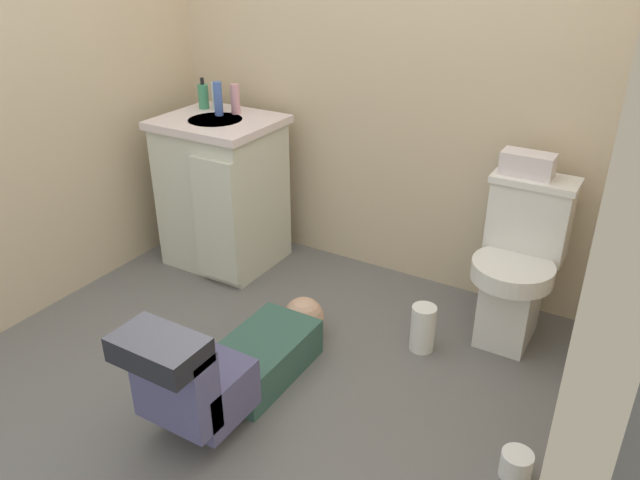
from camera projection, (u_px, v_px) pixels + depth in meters
name	position (u px, v px, depth m)	size (l,w,h in m)	color
ground_plane	(268.00, 372.00, 2.68)	(2.96, 3.12, 0.04)	#65625F
wall_back	(390.00, 44.00, 2.98)	(2.62, 0.08, 2.40)	beige
wall_left	(19.00, 55.00, 2.71)	(0.08, 2.12, 2.40)	beige
toilet	(518.00, 264.00, 2.74)	(0.36, 0.46, 0.75)	white
vanity_cabinet	(223.00, 191.00, 3.37)	(0.60, 0.53, 0.82)	beige
faucet	(234.00, 103.00, 3.28)	(0.02, 0.02, 0.10)	silver
person_plumber	(233.00, 363.00, 2.42)	(0.39, 1.06, 0.52)	#33594C
tissue_box	(528.00, 164.00, 2.64)	(0.22, 0.11, 0.10)	silver
soap_dispenser	(203.00, 96.00, 3.34)	(0.06, 0.06, 0.17)	#408F64
bottle_clear	(216.00, 96.00, 3.31)	(0.04, 0.04, 0.15)	silver
bottle_blue	(218.00, 99.00, 3.21)	(0.04, 0.04, 0.17)	#4564B5
bottle_pink	(235.00, 99.00, 3.24)	(0.05, 0.05, 0.15)	#D2919C
paper_towel_roll	(423.00, 328.00, 2.75)	(0.11, 0.11, 0.22)	white
toilet_paper_roll	(516.00, 465.00, 2.12)	(0.11, 0.11, 0.10)	white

